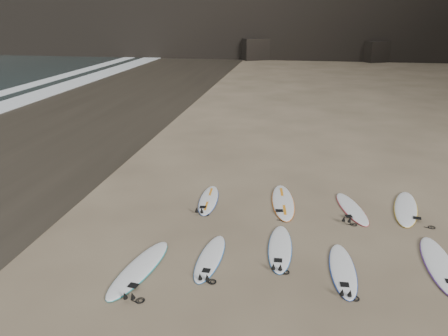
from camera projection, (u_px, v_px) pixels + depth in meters
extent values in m
plane|color=#897559|center=(304.00, 256.00, 10.81)|extent=(240.00, 240.00, 0.00)
cube|color=#383026|center=(43.00, 130.00, 22.10)|extent=(12.00, 200.00, 0.01)
cube|color=black|center=(373.00, 51.00, 50.85)|extent=(4.23, 4.46, 2.33)
cube|color=black|center=(253.00, 48.00, 53.01)|extent=(4.49, 4.76, 2.49)
ellipsoid|color=white|center=(139.00, 268.00, 10.22)|extent=(1.08, 2.70, 0.09)
ellipsoid|color=white|center=(210.00, 257.00, 10.67)|extent=(0.65, 2.25, 0.08)
ellipsoid|color=white|center=(280.00, 247.00, 11.11)|extent=(0.64, 2.41, 0.09)
ellipsoid|color=white|center=(343.00, 269.00, 10.17)|extent=(0.64, 2.37, 0.08)
ellipsoid|color=white|center=(440.00, 264.00, 10.37)|extent=(0.72, 2.72, 0.10)
ellipsoid|color=white|center=(209.00, 200.00, 13.91)|extent=(0.71, 2.34, 0.08)
ellipsoid|color=white|center=(283.00, 202.00, 13.74)|extent=(0.95, 2.79, 0.10)
ellipsoid|color=white|center=(352.00, 208.00, 13.30)|extent=(1.10, 2.41, 0.08)
ellipsoid|color=white|center=(406.00, 208.00, 13.30)|extent=(1.18, 2.76, 0.10)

